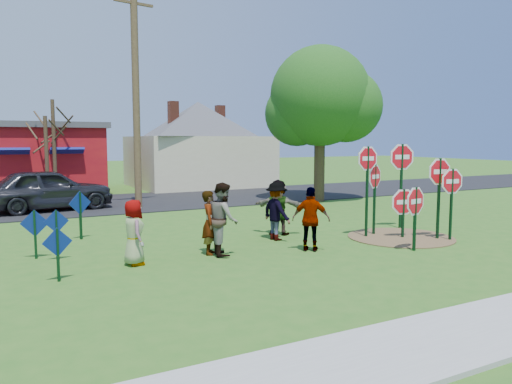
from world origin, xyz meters
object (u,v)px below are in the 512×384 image
person_b (210,223)px  suv (48,189)px  utility_pole (136,87)px  person_a (134,232)px  stop_sign_b (368,168)px  leafy_tree (322,102)px  stop_sign_c (439,180)px  stop_sign_d (402,164)px  stop_sign_a (415,205)px

person_b → suv: size_ratio=0.32×
utility_pole → person_a: bearing=-105.8°
stop_sign_b → leafy_tree: 9.49m
stop_sign_c → utility_pole: 13.14m
stop_sign_b → person_b: stop_sign_b is taller
stop_sign_d → utility_pole: bearing=138.8°
leafy_tree → stop_sign_b: bearing=-117.1°
stop_sign_b → utility_pole: utility_pole is taller
stop_sign_c → person_a: bearing=177.5°
stop_sign_b → person_a: size_ratio=1.87×
stop_sign_b → leafy_tree: size_ratio=0.39×
utility_pole → leafy_tree: size_ratio=1.33×
person_b → utility_pole: 10.66m
utility_pole → stop_sign_d: bearing=-54.8°
suv → leafy_tree: leafy_tree is taller
person_a → suv: size_ratio=0.30×
leafy_tree → person_b: bearing=-139.5°
stop_sign_a → person_a: bearing=152.3°
stop_sign_a → stop_sign_d: (2.19, 2.76, 0.94)m
stop_sign_a → utility_pole: (-4.28, 11.94, 4.00)m
stop_sign_b → leafy_tree: (4.15, 8.11, 2.66)m
stop_sign_d → leafy_tree: 8.16m
stop_sign_d → stop_sign_b: bearing=-148.4°
suv → stop_sign_b: bearing=-151.6°
suv → utility_pole: utility_pole is taller
person_b → stop_sign_c: bearing=-74.0°
stop_sign_a → person_a: (-7.06, 2.08, -0.45)m
stop_sign_d → person_b: bearing=-162.4°
stop_sign_d → person_a: (-9.25, -0.68, -1.38)m
stop_sign_a → leafy_tree: (4.27, 10.20, 3.57)m
stop_sign_a → person_b: stop_sign_a is taller
stop_sign_a → stop_sign_d: stop_sign_d is taller
utility_pole → stop_sign_c: bearing=-61.4°
stop_sign_c → stop_sign_a: bearing=-150.2°
suv → leafy_tree: 13.01m
person_a → utility_pole: bearing=-17.1°
stop_sign_c → stop_sign_d: (0.40, 1.95, 0.37)m
person_b → suv: suv is taller
stop_sign_b → stop_sign_c: 2.13m
stop_sign_c → person_b: stop_sign_c is taller
stop_sign_b → utility_pole: bearing=113.4°
stop_sign_b → leafy_tree: leafy_tree is taller
leafy_tree → utility_pole: bearing=168.5°
stop_sign_c → suv: bearing=134.5°
stop_sign_c → leafy_tree: size_ratio=0.35×
stop_sign_b → stop_sign_a: bearing=-94.1°
stop_sign_c → person_b: (-6.81, 1.45, -0.97)m
stop_sign_b → stop_sign_c: (1.67, -1.28, -0.34)m
stop_sign_c → person_a: (-8.86, 1.27, -1.02)m
suv → stop_sign_c: bearing=-149.5°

